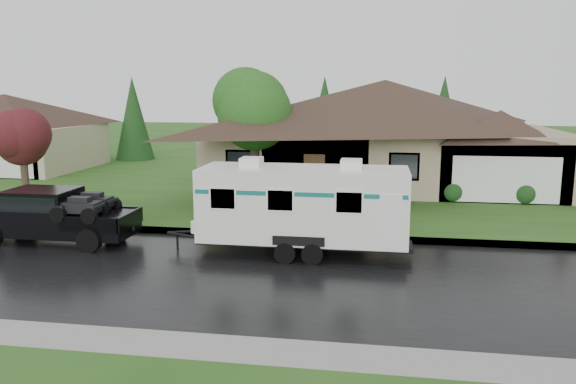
{
  "coord_description": "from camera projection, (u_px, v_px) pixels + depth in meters",
  "views": [
    {
      "loc": [
        1.62,
        -17.04,
        5.24
      ],
      "look_at": [
        -1.39,
        2.0,
        1.71
      ],
      "focal_mm": 35.0,
      "sensor_mm": 36.0,
      "label": 1
    }
  ],
  "objects": [
    {
      "name": "road",
      "position": [
        314.0,
        278.0,
        15.8
      ],
      "size": [
        140.0,
        8.0,
        0.01
      ],
      "primitive_type": "cube",
      "color": "black",
      "rests_on": "ground"
    },
    {
      "name": "tree_red",
      "position": [
        22.0,
        138.0,
        25.48
      ],
      "size": [
        2.54,
        2.54,
        4.2
      ],
      "color": "#382B1E",
      "rests_on": "lawn"
    },
    {
      "name": "ground",
      "position": [
        321.0,
        258.0,
        17.75
      ],
      "size": [
        140.0,
        140.0,
        0.0
      ],
      "primitive_type": "plane",
      "color": "#255319",
      "rests_on": "ground"
    },
    {
      "name": "pickup_truck",
      "position": [
        51.0,
        214.0,
        19.35
      ],
      "size": [
        5.61,
        2.13,
        1.87
      ],
      "color": "black",
      "rests_on": "ground"
    },
    {
      "name": "travel_trailer",
      "position": [
        303.0,
        204.0,
        17.88
      ],
      "size": [
        6.92,
        2.43,
        3.1
      ],
      "color": "white",
      "rests_on": "ground"
    },
    {
      "name": "house_far",
      "position": [
        8.0,
        125.0,
        35.96
      ],
      "size": [
        10.8,
        8.64,
        5.8
      ],
      "color": "tan",
      "rests_on": "lawn"
    },
    {
      "name": "lawn",
      "position": [
        347.0,
        180.0,
        32.31
      ],
      "size": [
        140.0,
        26.0,
        0.15
      ],
      "primitive_type": "cube",
      "color": "#255319",
      "rests_on": "ground"
    },
    {
      "name": "shrub_row",
      "position": [
        383.0,
        189.0,
        26.36
      ],
      "size": [
        13.6,
        1.0,
        1.0
      ],
      "color": "#143814",
      "rests_on": "lawn"
    },
    {
      "name": "curb",
      "position": [
        328.0,
        237.0,
        19.92
      ],
      "size": [
        140.0,
        0.5,
        0.15
      ],
      "primitive_type": "cube",
      "color": "gray",
      "rests_on": "ground"
    },
    {
      "name": "house_main",
      "position": [
        390.0,
        120.0,
        30.19
      ],
      "size": [
        19.44,
        10.8,
        6.9
      ],
      "color": "tan",
      "rests_on": "lawn"
    },
    {
      "name": "tree_left_green",
      "position": [
        254.0,
        109.0,
        26.3
      ],
      "size": [
        3.66,
        3.66,
        6.07
      ],
      "color": "#382B1E",
      "rests_on": "lawn"
    }
  ]
}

